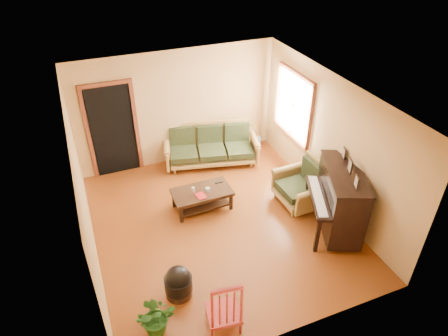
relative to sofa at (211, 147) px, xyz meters
name	(u,v)px	position (x,y,z in m)	size (l,w,h in m)	color
floor	(219,223)	(-0.60, -2.01, -0.45)	(5.00, 5.00, 0.00)	#5D280C
doorway	(113,131)	(-2.05, 0.47, 0.57)	(1.08, 0.16, 2.05)	black
window	(294,105)	(1.61, -0.71, 1.05)	(0.12, 1.36, 1.46)	white
sofa	(211,147)	(0.00, 0.00, 0.00)	(2.10, 0.88, 0.90)	olive
coffee_table	(202,199)	(-0.74, -1.45, -0.24)	(1.15, 0.63, 0.42)	black
armchair	(299,184)	(1.10, -2.02, 0.02)	(0.90, 0.94, 0.94)	olive
piano	(340,201)	(1.38, -2.92, 0.18)	(0.84, 1.43, 1.27)	black
footstool	(178,285)	(-1.77, -3.30, -0.24)	(0.43, 0.43, 0.41)	black
red_chair	(223,301)	(-1.33, -4.04, 0.05)	(0.47, 0.51, 1.00)	maroon
leaning_frame	(253,136)	(1.22, 0.35, -0.16)	(0.44, 0.10, 0.58)	#B0913A
ceramic_crock	(257,143)	(1.28, 0.25, -0.32)	(0.22, 0.22, 0.27)	#3755A6
potted_plant	(156,316)	(-2.23, -3.79, -0.15)	(0.55, 0.47, 0.61)	#245A19
book	(197,197)	(-0.89, -1.62, -0.02)	(0.16, 0.22, 0.02)	#A5161A
candle	(193,190)	(-0.90, -1.42, 0.02)	(0.06, 0.06, 0.11)	silver
glass_jar	(208,189)	(-0.62, -1.48, 0.00)	(0.09, 0.09, 0.06)	silver
remote	(219,182)	(-0.33, -1.32, -0.03)	(0.16, 0.04, 0.02)	black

